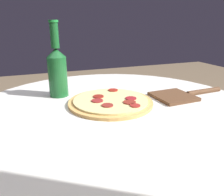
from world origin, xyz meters
The scene contains 4 objects.
table centered at (0.00, 0.00, 0.54)m, with size 0.98×0.98×0.73m.
pizza centered at (-0.01, -0.04, 0.74)m, with size 0.29×0.29×0.02m.
beer_bottle centered at (0.15, -0.19, 0.83)m, with size 0.07×0.07×0.27m.
pizza_paddle centered at (-0.28, -0.01, 0.74)m, with size 0.30×0.14×0.02m.
Camera 1 is at (0.25, 0.62, 1.00)m, focal length 35.00 mm.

